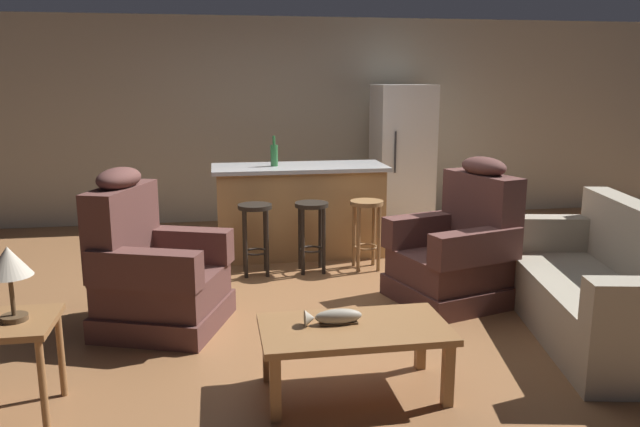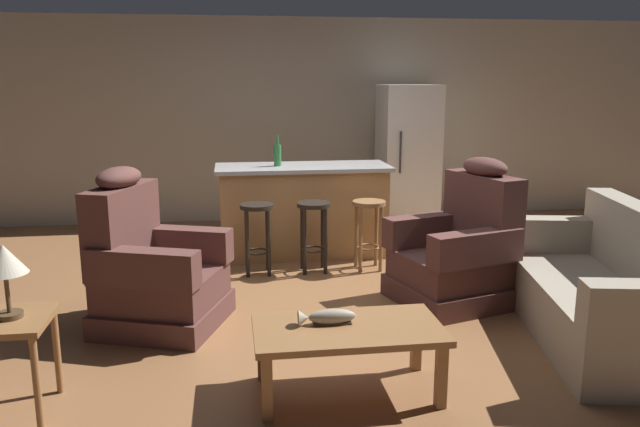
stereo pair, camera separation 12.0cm
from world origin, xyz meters
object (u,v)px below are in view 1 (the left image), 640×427
Objects in this scene: recliner_near_island at (459,251)px; bar_stool_right at (366,222)px; bar_stool_left at (255,226)px; refrigerator at (402,156)px; coffee_table at (354,335)px; fish_figurine at (333,317)px; couch at (606,292)px; end_table at (10,338)px; table_lamp at (9,265)px; bar_stool_middle at (312,224)px; recliner_near_lamp at (153,272)px; bottle_tall_green at (274,155)px; kitchen_island at (300,210)px.

recliner_near_island is 1.13m from bar_stool_right.
refrigerator reaches higher than bar_stool_left.
fish_figurine is (-0.12, 0.05, 0.10)m from coffee_table.
fish_figurine is 0.17× the size of couch.
end_table is 0.41m from table_lamp.
bar_stool_middle is (0.54, 0.00, 0.00)m from bar_stool_left.
recliner_near_lamp is at bearing -148.98° from bar_stool_right.
recliner_near_lamp is 2.14× the size of end_table.
couch is at bearing -38.70° from bar_stool_left.
fish_figurine is 0.61× the size of end_table.
bar_stool_right is 0.39× the size of refrigerator.
bottle_tall_green is at bearing 60.56° from table_lamp.
kitchen_island is 1.94m from refrigerator.
recliner_near_lamp is at bearing 63.52° from table_lamp.
recliner_near_lamp reaches higher than end_table.
bar_stool_middle is 0.92m from bottle_tall_green.
recliner_near_lamp is 1.37m from end_table.
kitchen_island is 2.65× the size of bar_stool_right.
refrigerator is at bearing 69.76° from coffee_table.
kitchen_island reaches higher than couch.
fish_figurine reaches higher than coffee_table.
end_table is (-1.89, 0.05, 0.10)m from coffee_table.
coffee_table is at bearing 33.04° from recliner_near_island.
table_lamp is at bearing -136.84° from bar_stool_right.
bottle_tall_green is (-0.05, 2.99, 0.61)m from fish_figurine.
refrigerator is at bearing 50.78° from table_lamp.
bar_stool_left is 1.08m from bar_stool_right.
refrigerator is (3.42, 4.19, 0.01)m from table_lamp.
bar_stool_middle is 0.39× the size of refrigerator.
bar_stool_left is 1.00× the size of bar_stool_middle.
kitchen_island reaches higher than bar_stool_middle.
recliner_near_island is at bearing -49.50° from bottle_tall_green.
table_lamp is 3.59m from kitchen_island.
kitchen_island is at bearing 56.43° from end_table.
bottle_tall_green reaches higher than recliner_near_lamp.
recliner_near_lamp reaches higher than kitchen_island.
bottle_tall_green is at bearing 142.60° from bar_stool_right.
refrigerator reaches higher than coffee_table.
recliner_near_lamp is (-1.26, 1.26, 0.06)m from coffee_table.
recliner_near_island is (2.47, 0.17, 0.00)m from recliner_near_lamp.
bottle_tall_green reaches higher than table_lamp.
kitchen_island is (0.09, 3.04, 0.11)m from coffee_table.
kitchen_island is 2.65× the size of bar_stool_left.
bar_stool_left is at bearing 73.69° from recliner_near_lamp.
recliner_near_lamp is at bearing -127.10° from kitchen_island.
bar_stool_left is at bearing 57.98° from end_table.
table_lamp is at bearing -179.88° from fish_figurine.
bar_stool_middle is at bearing 180.00° from bar_stool_right.
refrigerator is (-0.39, 3.73, 0.54)m from couch.
bottle_tall_green reaches higher than coffee_table.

